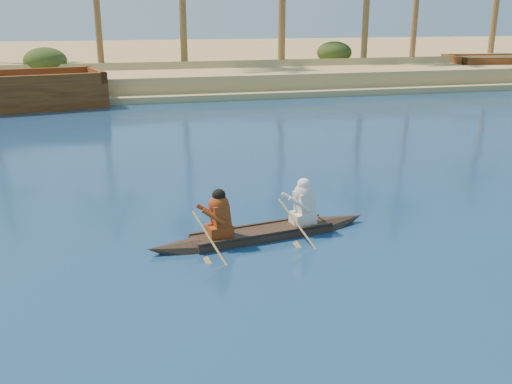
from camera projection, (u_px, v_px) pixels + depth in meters
name	position (u px, v px, depth m)	size (l,w,h in m)	color
sandy_embankment	(49.00, 62.00, 52.54)	(150.00, 51.00, 1.50)	tan
shrub_cluster	(29.00, 69.00, 38.13)	(100.00, 6.00, 2.40)	#203312
canoe	(262.00, 226.00, 12.60)	(5.26, 1.51, 1.44)	#38271E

